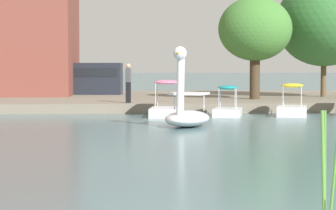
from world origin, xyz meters
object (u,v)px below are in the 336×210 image
(pedal_boat_teal, at_px, (228,108))
(tree_sapling_by_fence, at_px, (255,30))
(pedal_boat_pink, at_px, (167,106))
(person_on_path, at_px, (128,82))
(pedal_boat_yellow, at_px, (292,107))
(tree_broadleaf_left, at_px, (324,22))
(parked_van, at_px, (82,77))
(swan_boat, at_px, (187,112))

(pedal_boat_teal, height_order, tree_sapling_by_fence, tree_sapling_by_fence)
(pedal_boat_pink, distance_m, person_on_path, 3.29)
(pedal_boat_yellow, relative_size, person_on_path, 1.27)
(tree_sapling_by_fence, bearing_deg, pedal_boat_teal, -111.48)
(pedal_boat_yellow, xyz_separation_m, person_on_path, (-6.85, 2.73, 1.00))
(tree_broadleaf_left, height_order, person_on_path, tree_broadleaf_left)
(tree_sapling_by_fence, bearing_deg, parked_van, 142.60)
(pedal_boat_yellow, bearing_deg, pedal_boat_pink, -179.86)
(pedal_boat_yellow, height_order, parked_van, parked_van)
(pedal_boat_pink, height_order, pedal_boat_yellow, pedal_boat_pink)
(pedal_boat_yellow, relative_size, tree_broadleaf_left, 0.33)
(tree_broadleaf_left, bearing_deg, tree_sapling_by_fence, -149.11)
(tree_sapling_by_fence, relative_size, person_on_path, 2.92)
(pedal_boat_pink, bearing_deg, swan_boat, -85.92)
(swan_boat, height_order, parked_van, swan_boat)
(pedal_boat_teal, xyz_separation_m, pedal_boat_yellow, (2.74, 0.01, 0.03))
(tree_broadleaf_left, height_order, parked_van, tree_broadleaf_left)
(swan_boat, relative_size, person_on_path, 1.58)
(pedal_boat_pink, xyz_separation_m, tree_broadleaf_left, (9.31, 8.67, 4.13))
(pedal_boat_pink, distance_m, tree_sapling_by_fence, 8.55)
(pedal_boat_teal, relative_size, parked_van, 0.42)
(pedal_boat_teal, xyz_separation_m, tree_sapling_by_fence, (2.38, 6.04, 3.61))
(pedal_boat_teal, height_order, person_on_path, person_on_path)
(pedal_boat_pink, relative_size, person_on_path, 1.38)
(pedal_boat_pink, relative_size, pedal_boat_teal, 1.17)
(pedal_boat_teal, bearing_deg, tree_broadleaf_left, 52.01)
(person_on_path, height_order, parked_van, parked_van)
(parked_van, bearing_deg, tree_sapling_by_fence, -37.40)
(swan_boat, height_order, pedal_boat_pink, swan_boat)
(pedal_boat_teal, relative_size, tree_sapling_by_fence, 0.40)
(swan_boat, distance_m, pedal_boat_yellow, 6.91)
(pedal_boat_yellow, distance_m, parked_van, 16.20)
(person_on_path, bearing_deg, swan_boat, -75.86)
(tree_sapling_by_fence, bearing_deg, pedal_boat_yellow, -86.55)
(tree_broadleaf_left, distance_m, tree_sapling_by_fence, 5.15)
(tree_broadleaf_left, xyz_separation_m, person_on_path, (-10.87, -5.93, -3.18))
(pedal_boat_yellow, bearing_deg, swan_boat, -135.62)
(tree_broadleaf_left, bearing_deg, pedal_boat_pink, -137.05)
(swan_boat, relative_size, pedal_boat_yellow, 1.24)
(swan_boat, bearing_deg, parked_van, 104.43)
(parked_van, bearing_deg, person_on_path, -75.35)
(parked_van, bearing_deg, tree_broadleaf_left, -17.93)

